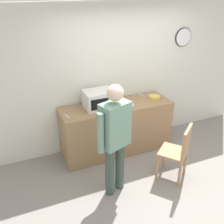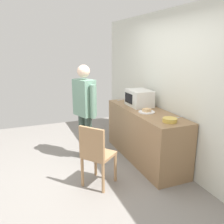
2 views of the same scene
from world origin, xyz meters
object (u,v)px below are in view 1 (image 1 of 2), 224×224
fork_utensil (141,95)px  sandwich_plate (126,104)px  microwave (99,99)px  salad_bowl (154,97)px  spoon_utensil (67,116)px  wooden_chair (178,151)px  person_standing (115,134)px

fork_utensil → sandwich_plate: bearing=-146.3°
microwave → sandwich_plate: (0.46, -0.10, -0.13)m
sandwich_plate → salad_bowl: (0.60, 0.05, 0.01)m
microwave → spoon_utensil: (-0.59, -0.12, -0.15)m
spoon_utensil → microwave: bearing=11.3°
microwave → wooden_chair: (0.86, -1.14, -0.55)m
fork_utensil → microwave: bearing=-167.2°
microwave → wooden_chair: size_ratio=0.53×
salad_bowl → fork_utensil: bearing=117.6°
salad_bowl → fork_utensil: 0.29m
person_standing → wooden_chair: bearing=-7.0°
sandwich_plate → person_standing: (-0.61, -0.91, 0.05)m
sandwich_plate → spoon_utensil: (-1.05, -0.02, -0.01)m
spoon_utensil → sandwich_plate: bearing=1.1°
salad_bowl → spoon_utensil: size_ratio=1.26×
fork_utensil → person_standing: bearing=-131.3°
person_standing → wooden_chair: 1.12m
sandwich_plate → fork_utensil: 0.56m
person_standing → salad_bowl: bearing=38.5°
fork_utensil → spoon_utensil: size_ratio=1.00×
salad_bowl → person_standing: bearing=-141.5°
spoon_utensil → person_standing: person_standing is taller
sandwich_plate → spoon_utensil: bearing=-178.9°
fork_utensil → spoon_utensil: (-1.51, -0.33, 0.00)m
microwave → sandwich_plate: 0.49m
salad_bowl → wooden_chair: bearing=-100.3°
salad_bowl → wooden_chair: 1.19m
fork_utensil → spoon_utensil: 1.55m
microwave → fork_utensil: size_ratio=2.94×
microwave → salad_bowl: size_ratio=2.33×
sandwich_plate → wooden_chair: 1.19m
fork_utensil → person_standing: person_standing is taller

